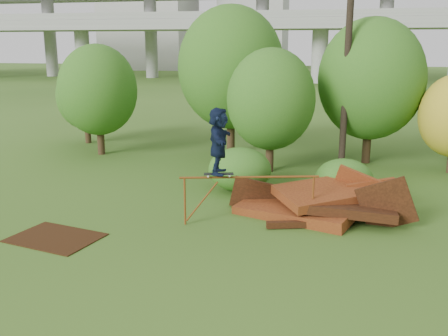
% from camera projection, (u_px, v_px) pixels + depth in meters
% --- Properties ---
extents(ground, '(240.00, 240.00, 0.00)m').
position_uv_depth(ground, '(237.00, 244.00, 13.45)').
color(ground, '#2D5116').
rests_on(ground, ground).
extents(scrap_pile, '(5.85, 3.42, 1.95)m').
position_uv_depth(scrap_pile, '(318.00, 203.00, 15.65)').
color(scrap_pile, '#511C0E').
rests_on(scrap_pile, ground).
extents(grind_rail, '(4.01, 1.11, 1.48)m').
position_uv_depth(grind_rail, '(249.00, 186.00, 14.75)').
color(grind_rail, brown).
rests_on(grind_rail, ground).
extents(skateboard, '(0.90, 0.45, 0.09)m').
position_uv_depth(skateboard, '(219.00, 174.00, 14.62)').
color(skateboard, black).
rests_on(skateboard, grind_rail).
extents(skater, '(0.81, 1.86, 1.94)m').
position_uv_depth(skater, '(219.00, 141.00, 14.39)').
color(skater, '#0F1933').
rests_on(skater, skateboard).
extents(flat_plate, '(2.69, 2.17, 0.03)m').
position_uv_depth(flat_plate, '(55.00, 238.00, 13.87)').
color(flat_plate, black).
rests_on(flat_plate, ground).
extents(tree_0, '(3.76, 3.76, 5.30)m').
position_uv_depth(tree_0, '(98.00, 90.00, 23.79)').
color(tree_0, black).
rests_on(tree_0, ground).
extents(tree_1, '(5.11, 5.11, 7.11)m').
position_uv_depth(tree_1, '(231.00, 68.00, 23.91)').
color(tree_1, black).
rests_on(tree_1, ground).
extents(tree_2, '(3.65, 3.65, 5.15)m').
position_uv_depth(tree_2, '(271.00, 99.00, 20.55)').
color(tree_2, black).
rests_on(tree_2, ground).
extents(tree_3, '(4.64, 4.64, 6.44)m').
position_uv_depth(tree_3, '(371.00, 79.00, 21.89)').
color(tree_3, black).
rests_on(tree_3, ground).
extents(tree_6, '(3.09, 3.09, 4.31)m').
position_uv_depth(tree_6, '(86.00, 97.00, 26.78)').
color(tree_6, black).
rests_on(tree_6, ground).
extents(shrub_left, '(2.32, 2.14, 1.61)m').
position_uv_depth(shrub_left, '(240.00, 169.00, 18.22)').
color(shrub_left, '#1D5516').
rests_on(shrub_left, ground).
extents(shrub_right, '(2.00, 1.84, 1.42)m').
position_uv_depth(shrub_right, '(344.00, 179.00, 17.27)').
color(shrub_right, '#1D5516').
rests_on(shrub_right, ground).
extents(utility_pole, '(1.40, 0.28, 10.73)m').
position_uv_depth(utility_pole, '(348.00, 40.00, 20.14)').
color(utility_pole, black).
rests_on(utility_pole, ground).
extents(freeway_overpass, '(160.00, 15.00, 13.70)m').
position_uv_depth(freeway_overpass, '(322.00, 8.00, 70.59)').
color(freeway_overpass, gray).
rests_on(freeway_overpass, ground).
extents(building_right, '(14.00, 14.00, 28.00)m').
position_uv_depth(building_right, '(255.00, 4.00, 110.11)').
color(building_right, '#9E9E99').
rests_on(building_right, ground).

